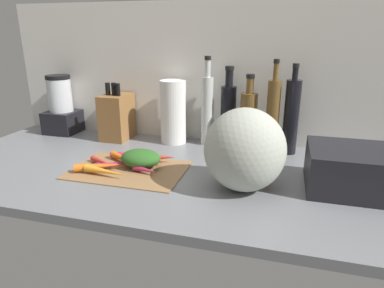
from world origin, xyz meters
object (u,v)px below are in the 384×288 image
Objects in this scene: bottle_1 at (228,113)px; bottle_3 at (273,115)px; paper_towel_roll at (173,112)px; carrot_7 at (159,157)px; bottle_2 at (248,120)px; knife_block at (117,116)px; bottle_0 at (207,109)px; carrot_3 at (155,158)px; winter_squash at (245,150)px; carrot_4 at (146,170)px; blender_appliance at (61,108)px; carrot_5 at (105,163)px; carrot_8 at (126,160)px; carrot_6 at (106,172)px; carrot_1 at (131,153)px; dish_rack at (357,170)px; cutting_board at (129,169)px; carrot_0 at (99,166)px; carrot_2 at (119,164)px.

bottle_3 is at bearing -14.35° from bottle_1.
paper_towel_roll is 0.74× the size of bottle_3.
bottle_3 is (18.73, -4.79, 1.34)cm from bottle_1.
bottle_2 reaches higher than carrot_7.
bottle_0 is (41.67, 2.84, 5.44)cm from knife_block.
carrot_3 is 0.44× the size of winter_squash.
blender_appliance is (-59.87, 38.22, 10.11)cm from carrot_4.
carrot_5 is 0.88× the size of carrot_8.
bottle_2 reaches higher than carrot_6.
winter_squash is at bearing -18.70° from carrot_1.
carrot_8 is at bearing -133.54° from bottle_1.
blender_appliance is at bearing 179.62° from paper_towel_roll.
carrot_6 is 12.43cm from carrot_8.
carrot_7 is 0.40× the size of bottle_2.
carrot_1 is 0.40× the size of bottle_0.
carrot_6 is 0.55× the size of dish_rack.
carrot_4 is 0.39× the size of winter_squash.
cutting_board is 12.63cm from carrot_1.
carrot_0 reaches higher than carrot_4.
dish_rack is (96.88, -29.14, -3.91)cm from knife_block.
knife_block reaches higher than carrot_8.
carrot_4 is 0.36× the size of paper_towel_roll.
carrot_0 is 7.03cm from carrot_2.
cutting_board is at bearing -69.10° from carrot_1.
carrot_7 reaches higher than carrot_1.
bottle_0 is (29.43, 40.98, 13.72)cm from carrot_0.
bottle_2 is (41.28, 30.37, 10.68)cm from carrot_8.
blender_appliance reaches higher than carrot_7.
bottle_1 is at bearing 53.90° from carrot_6.
carrot_2 is 60.71cm from blender_appliance.
bottle_0 is (24.06, 36.47, 14.03)cm from carrot_2.
bottle_2 is (47.37, 38.99, 10.60)cm from carrot_0.
cutting_board is 44.88cm from bottle_0.
carrot_8 is 35.73cm from knife_block.
cutting_board is at bearing -131.99° from carrot_7.
carrot_2 is 11.98cm from carrot_4.
carrot_6 is 0.63× the size of knife_block.
blender_appliance is 99.98cm from bottle_3.
carrot_4 is 0.81× the size of carrot_7.
carrot_5 is 37.20cm from knife_block.
carrot_2 is 46.77cm from winter_squash.
carrot_3 reaches higher than carrot_2.
carrot_4 is 71.74cm from blender_appliance.
bottle_3 reaches higher than carrot_7.
bottle_0 is (11.97, 27.88, 13.34)cm from carrot_7.
bottle_1 is (50.57, 4.41, 3.68)cm from knife_block.
carrot_3 is 38.96cm from bottle_1.
knife_block is 30.69cm from blender_appliance.
carrot_6 is (4.67, -7.78, 0.33)cm from carrot_5.
carrot_3 is at bearing -126.70° from bottle_1.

